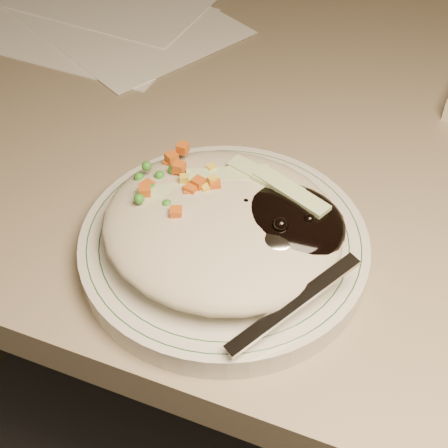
% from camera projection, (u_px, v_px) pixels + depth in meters
% --- Properties ---
extents(desk, '(1.40, 0.70, 0.74)m').
position_uv_depth(desk, '(362.00, 259.00, 0.78)').
color(desk, gray).
rests_on(desk, ground).
extents(plate, '(0.24, 0.24, 0.02)m').
position_uv_depth(plate, '(224.00, 246.00, 0.52)').
color(plate, silver).
rests_on(plate, desk).
extents(plate_rim, '(0.22, 0.22, 0.00)m').
position_uv_depth(plate_rim, '(224.00, 238.00, 0.51)').
color(plate_rim, '#144723').
rests_on(plate_rim, plate).
extents(meal, '(0.21, 0.19, 0.05)m').
position_uv_depth(meal, '(229.00, 221.00, 0.49)').
color(meal, '#C0B79C').
rests_on(meal, plate).
extents(papers, '(0.39, 0.34, 0.00)m').
position_uv_depth(papers, '(103.00, 9.00, 0.82)').
color(papers, white).
rests_on(papers, desk).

